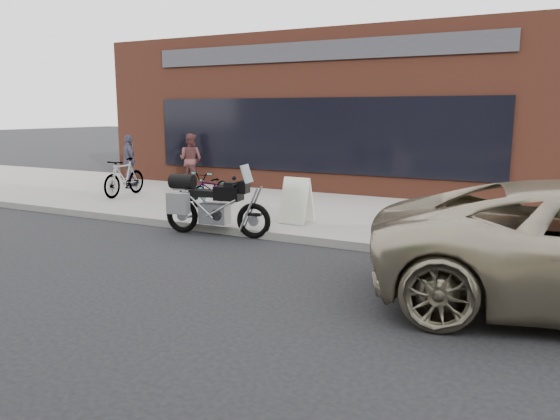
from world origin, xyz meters
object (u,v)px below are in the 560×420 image
object	(u,v)px
sandwich_sign	(297,200)
cafe_patron_right	(129,161)
motorcycle	(209,204)
bicycle_front	(211,188)
cafe_table	(180,182)
cafe_patron_left	(191,159)
bicycle_rear	(124,177)

from	to	relation	value
sandwich_sign	cafe_patron_right	xyz separation A→B (m)	(-6.72, 2.58, 0.30)
motorcycle	bicycle_front	bearing A→B (deg)	115.91
cafe_table	cafe_patron_right	world-z (taller)	cafe_patron_right
sandwich_sign	motorcycle	bearing A→B (deg)	-134.33
cafe_patron_left	cafe_table	bearing A→B (deg)	112.87
sandwich_sign	cafe_patron_left	distance (m)	6.34
cafe_patron_right	sandwich_sign	bearing A→B (deg)	-169.33
bicycle_rear	cafe_patron_left	bearing A→B (deg)	78.18
bicycle_rear	cafe_patron_right	xyz separation A→B (m)	(-1.21, 1.53, 0.27)
motorcycle	cafe_patron_right	size ratio (longest dim) A/B	1.44
sandwich_sign	cafe_patron_right	bearing A→B (deg)	162.22
cafe_table	sandwich_sign	bearing A→B (deg)	-24.45
cafe_table	cafe_patron_right	bearing A→B (deg)	166.19
cafe_patron_left	cafe_patron_right	distance (m)	1.79
bicycle_front	cafe_patron_right	xyz separation A→B (m)	(-3.99, 1.59, 0.36)
bicycle_rear	cafe_table	xyz separation A→B (m)	(1.07, 0.97, -0.17)
cafe_table	cafe_patron_left	distance (m)	1.80
motorcycle	bicycle_rear	bearing A→B (deg)	144.29
bicycle_rear	sandwich_sign	world-z (taller)	bicycle_rear
cafe_patron_left	cafe_patron_right	world-z (taller)	cafe_patron_left
bicycle_front	cafe_patron_left	xyz separation A→B (m)	(-2.50, 2.58, 0.37)
sandwich_sign	cafe_patron_left	size ratio (longest dim) A/B	0.59
motorcycle	cafe_patron_right	xyz separation A→B (m)	(-5.44, 3.76, 0.31)
bicycle_rear	sandwich_sign	bearing A→B (deg)	-16.43
bicycle_rear	cafe_patron_right	bearing A→B (deg)	122.83
motorcycle	bicycle_front	xyz separation A→B (m)	(-1.45, 2.17, -0.04)
cafe_patron_right	cafe_patron_left	bearing A→B (deg)	-114.75
cafe_table	bicycle_front	bearing A→B (deg)	-31.08
motorcycle	cafe_patron_left	distance (m)	6.18
bicycle_front	cafe_patron_right	bearing A→B (deg)	154.98
motorcycle	bicycle_rear	size ratio (longest dim) A/B	1.33
bicycle_front	bicycle_rear	world-z (taller)	bicycle_rear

